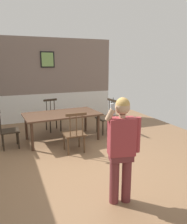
{
  "coord_description": "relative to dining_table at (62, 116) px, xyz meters",
  "views": [
    {
      "loc": [
        -1.02,
        -3.99,
        2.04
      ],
      "look_at": [
        0.36,
        -0.59,
        1.2
      ],
      "focal_mm": 34.63,
      "sensor_mm": 36.0,
      "label": 1
    }
  ],
  "objects": [
    {
      "name": "chair_by_doorway",
      "position": [
        -1.36,
        -0.09,
        -0.19
      ],
      "size": [
        0.45,
        0.45,
        1.0
      ],
      "rotation": [
        0.0,
        0.0,
        4.78
      ],
      "color": "#2D2319",
      "rests_on": "ground_plane"
    },
    {
      "name": "chair_at_table_head",
      "position": [
        0.06,
        -0.92,
        -0.2
      ],
      "size": [
        0.48,
        0.48,
        0.97
      ],
      "rotation": [
        0.0,
        0.0,
        -0.01
      ],
      "color": "#513823",
      "rests_on": "ground_plane"
    },
    {
      "name": "ground_plane",
      "position": [
        -0.29,
        -1.48,
        -0.66
      ],
      "size": [
        8.14,
        8.14,
        0.0
      ],
      "primitive_type": "plane",
      "color": "#846042"
    },
    {
      "name": "chair_near_window",
      "position": [
        -0.06,
        0.91,
        -0.19
      ],
      "size": [
        0.49,
        0.49,
        0.96
      ],
      "rotation": [
        0.0,
        0.0,
        3.33
      ],
      "color": "#2D2319",
      "rests_on": "ground_plane"
    },
    {
      "name": "dining_table",
      "position": [
        0.0,
        0.0,
        0.0
      ],
      "size": [
        2.01,
        1.18,
        0.73
      ],
      "rotation": [
        0.0,
        0.0,
        0.06
      ],
      "color": "#4C3323",
      "rests_on": "ground_plane"
    },
    {
      "name": "room_back_partition",
      "position": [
        -0.29,
        2.22,
        0.73
      ],
      "size": [
        5.42,
        0.17,
        2.88
      ],
      "color": "gray",
      "rests_on": "ground_plane"
    },
    {
      "name": "chair_opposite_corner",
      "position": [
        1.36,
        0.09,
        -0.19
      ],
      "size": [
        0.49,
        0.49,
        1.0
      ],
      "rotation": [
        0.0,
        0.0,
        1.65
      ],
      "color": "#2D2319",
      "rests_on": "ground_plane"
    },
    {
      "name": "person_figure",
      "position": [
        0.14,
        -2.96,
        0.23
      ],
      "size": [
        0.53,
        0.28,
        1.59
      ],
      "rotation": [
        0.0,
        0.0,
        2.93
      ],
      "color": "brown",
      "rests_on": "ground_plane"
    }
  ]
}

